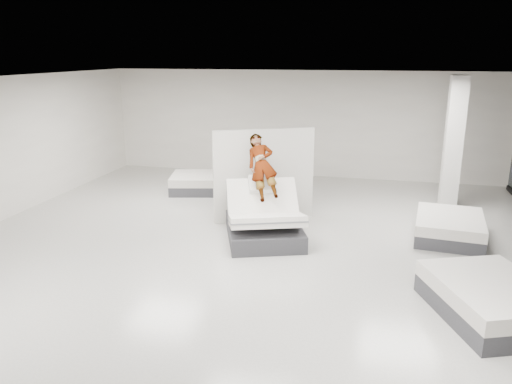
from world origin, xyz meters
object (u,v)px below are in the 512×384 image
divider_panel (264,175)px  flat_bed_right_near (491,300)px  flat_bed_right_far (449,227)px  flat_bed_left_far (203,183)px  remote (275,190)px  hero_bed (264,221)px  column (453,144)px  person (262,179)px

divider_panel → flat_bed_right_near: 5.48m
flat_bed_right_far → flat_bed_left_far: bearing=159.8°
remote → flat_bed_right_near: (3.66, -2.34, -0.78)m
divider_panel → flat_bed_left_far: 3.03m
hero_bed → flat_bed_right_far: size_ratio=1.24×
column → person: bearing=-144.7°
person → divider_panel: bearing=80.2°
column → remote: bearing=-140.0°
hero_bed → remote: (0.21, 0.05, 0.66)m
flat_bed_right_far → flat_bed_left_far: size_ratio=0.94×
flat_bed_right_near → flat_bed_left_far: 8.34m
flat_bed_right_near → flat_bed_right_far: bearing=93.2°
divider_panel → column: size_ratio=0.72×
person → remote: (0.33, -0.25, -0.16)m
flat_bed_right_far → column: bearing=84.1°
divider_panel → person: bearing=-106.8°
remote → flat_bed_left_far: bearing=110.2°
person → column: bearing=15.4°
person → flat_bed_left_far: (-2.31, 2.87, -0.96)m
hero_bed → column: 5.20m
person → divider_panel: (-0.16, 0.90, -0.16)m
flat_bed_left_far → column: (6.35, -0.01, 1.36)m
person → column: column is taller
flat_bed_right_far → flat_bed_right_near: size_ratio=0.81×
remote → flat_bed_left_far: remote is taller
flat_bed_right_far → flat_bed_right_near: (0.18, -3.22, 0.02)m
divider_panel → flat_bed_right_far: 4.06m
flat_bed_right_near → column: bearing=89.5°
person → column: (4.04, 2.86, 0.40)m
divider_panel → flat_bed_right_near: bearing=-67.0°
flat_bed_left_far → flat_bed_right_far: bearing=-20.2°
remote → divider_panel: bearing=93.0°
flat_bed_right_near → flat_bed_left_far: size_ratio=1.17×
remote → flat_bed_left_far: 4.17m
hero_bed → flat_bed_right_near: (3.88, -2.28, -0.12)m
flat_bed_right_far → flat_bed_left_far: 6.52m
divider_panel → column: 4.67m
flat_bed_left_far → person: bearing=-51.2°
divider_panel → flat_bed_right_near: size_ratio=1.00×
flat_bed_right_far → column: 2.63m
person → column: 4.97m
hero_bed → column: bearing=38.9°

